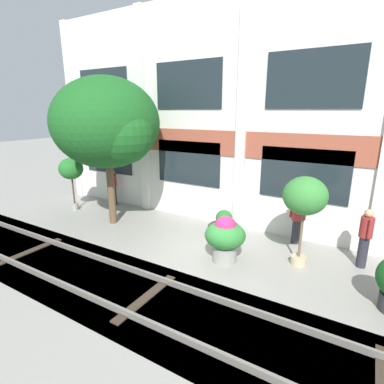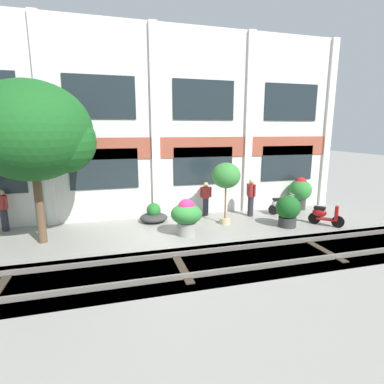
# 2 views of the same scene
# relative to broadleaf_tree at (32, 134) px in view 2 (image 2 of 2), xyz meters

# --- Properties ---
(ground_plane) EXTENTS (80.00, 80.00, 0.00)m
(ground_plane) POSITION_rel_broadleaf_tree_xyz_m (4.35, -0.73, -3.71)
(ground_plane) COLOR gray
(apartment_facade) EXTENTS (17.82, 0.64, 8.15)m
(apartment_facade) POSITION_rel_broadleaf_tree_xyz_m (4.35, 2.34, 0.34)
(apartment_facade) COLOR silver
(apartment_facade) RESTS_ON ground
(rail_tracks) EXTENTS (25.46, 2.80, 0.43)m
(rail_tracks) POSITION_rel_broadleaf_tree_xyz_m (4.35, -3.16, -3.85)
(rail_tracks) COLOR #5B5449
(rail_tracks) RESTS_ON ground
(broadleaf_tree) EXTENTS (4.03, 3.83, 5.44)m
(broadleaf_tree) POSITION_rel_broadleaf_tree_xyz_m (0.00, 0.00, 0.00)
(broadleaf_tree) COLOR brown
(broadleaf_tree) RESTS_ON ground
(potted_plant_ribbed_drum) EXTENTS (0.98, 0.98, 1.28)m
(potted_plant_ribbed_drum) POSITION_rel_broadleaf_tree_xyz_m (9.22, -0.74, -3.02)
(potted_plant_ribbed_drum) COLOR #333333
(potted_plant_ribbed_drum) RESTS_ON ground
(potted_plant_glazed_jar) EXTENTS (1.17, 1.17, 1.38)m
(potted_plant_glazed_jar) POSITION_rel_broadleaf_tree_xyz_m (5.03, -0.58, -2.95)
(potted_plant_glazed_jar) COLOR gray
(potted_plant_glazed_jar) RESTS_ON ground
(potted_plant_fluted_column) EXTENTS (1.09, 1.09, 1.60)m
(potted_plant_fluted_column) POSITION_rel_broadleaf_tree_xyz_m (11.37, 1.57, -2.79)
(potted_plant_fluted_column) COLOR #333333
(potted_plant_fluted_column) RESTS_ON ground
(potted_plant_wide_bowl) EXTENTS (1.17, 1.17, 0.81)m
(potted_plant_wide_bowl) POSITION_rel_broadleaf_tree_xyz_m (4.09, 1.39, -3.43)
(potted_plant_wide_bowl) COLOR #333333
(potted_plant_wide_bowl) RESTS_ON ground
(potted_plant_low_pan) EXTENTS (1.17, 1.17, 2.56)m
(potted_plant_low_pan) POSITION_rel_broadleaf_tree_xyz_m (6.93, 0.32, -1.74)
(potted_plant_low_pan) COLOR tan
(potted_plant_low_pan) RESTS_ON ground
(scooter_near_curb) EXTENTS (0.98, 1.09, 0.98)m
(scooter_near_curb) POSITION_rel_broadleaf_tree_xyz_m (10.76, -1.01, -3.28)
(scooter_near_curb) COLOR black
(scooter_near_curb) RESTS_ON ground
(scooter_second_parked) EXTENTS (1.38, 0.52, 0.98)m
(scooter_second_parked) POSITION_rel_broadleaf_tree_xyz_m (9.99, 0.93, -3.28)
(scooter_second_parked) COLOR black
(scooter_second_parked) RESTS_ON ground
(resident_by_doorway) EXTENTS (0.52, 0.34, 1.55)m
(resident_by_doorway) POSITION_rel_broadleaf_tree_xyz_m (6.53, 1.72, -2.89)
(resident_by_doorway) COLOR #282833
(resident_by_doorway) RESTS_ON ground
(resident_watching_tracks) EXTENTS (0.34, 0.51, 1.70)m
(resident_watching_tracks) POSITION_rel_broadleaf_tree_xyz_m (8.47, 1.08, -2.80)
(resident_watching_tracks) COLOR #282833
(resident_watching_tracks) RESTS_ON ground
(resident_near_plants) EXTENTS (0.44, 0.36, 1.63)m
(resident_near_plants) POSITION_rel_broadleaf_tree_xyz_m (-1.65, 1.72, -2.84)
(resident_near_plants) COLOR #282833
(resident_near_plants) RESTS_ON ground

